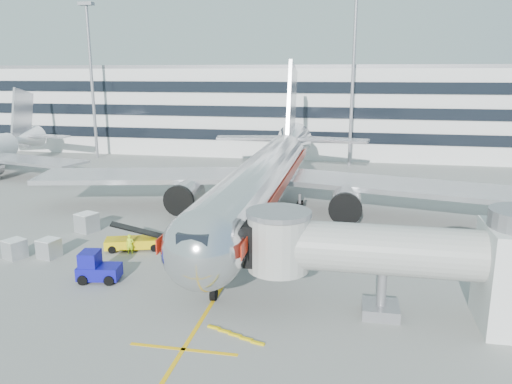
% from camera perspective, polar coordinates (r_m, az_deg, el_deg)
% --- Properties ---
extents(ground, '(180.00, 180.00, 0.00)m').
position_cam_1_polar(ground, '(40.29, -1.74, -7.40)').
color(ground, gray).
rests_on(ground, ground).
extents(lead_in_line, '(0.25, 70.00, 0.01)m').
position_cam_1_polar(lead_in_line, '(49.57, 0.81, -3.35)').
color(lead_in_line, '#FDB70D').
rests_on(lead_in_line, ground).
extents(stop_bar, '(6.00, 0.25, 0.01)m').
position_cam_1_polar(stop_bar, '(28.14, -8.32, -17.37)').
color(stop_bar, '#FDB70D').
rests_on(stop_bar, ground).
extents(main_jet, '(50.95, 48.70, 16.06)m').
position_cam_1_polar(main_jet, '(50.17, 1.18, 1.84)').
color(main_jet, silver).
rests_on(main_jet, ground).
extents(jet_bridge, '(17.80, 4.50, 7.00)m').
position_cam_1_polar(jet_bridge, '(30.79, 17.55, -7.10)').
color(jet_bridge, silver).
rests_on(jet_bridge, ground).
extents(terminal, '(150.00, 24.25, 15.60)m').
position_cam_1_polar(terminal, '(95.24, 6.03, 9.48)').
color(terminal, silver).
rests_on(terminal, ground).
extents(light_mast_west, '(2.40, 1.20, 25.45)m').
position_cam_1_polar(light_mast_west, '(89.86, -18.35, 13.17)').
color(light_mast_west, gray).
rests_on(light_mast_west, ground).
extents(light_mast_centre, '(2.40, 1.20, 25.45)m').
position_cam_1_polar(light_mast_centre, '(78.70, 11.06, 13.63)').
color(light_mast_centre, gray).
rests_on(light_mast_centre, ground).
extents(belt_loader, '(5.03, 3.07, 2.36)m').
position_cam_1_polar(belt_loader, '(42.92, -13.76, -5.52)').
color(belt_loader, '#DBB809').
rests_on(belt_loader, ground).
extents(baggage_tug, '(3.10, 2.22, 2.16)m').
position_cam_1_polar(baggage_tug, '(37.31, -17.77, -8.27)').
color(baggage_tug, '#0D0C8B').
rests_on(baggage_tug, ground).
extents(cargo_container_left, '(1.86, 1.86, 1.52)m').
position_cam_1_polar(cargo_container_left, '(44.13, -25.85, -5.86)').
color(cargo_container_left, '#B0B3B8').
rests_on(cargo_container_left, ground).
extents(cargo_container_right, '(2.09, 2.09, 1.74)m').
position_cam_1_polar(cargo_container_right, '(48.76, -18.77, -3.31)').
color(cargo_container_right, '#B0B3B8').
rests_on(cargo_container_right, ground).
extents(cargo_container_front, '(1.70, 1.70, 1.52)m').
position_cam_1_polar(cargo_container_front, '(43.18, -22.59, -5.95)').
color(cargo_container_front, '#B0B3B8').
rests_on(cargo_container_front, ground).
extents(ramp_worker, '(0.68, 0.54, 1.65)m').
position_cam_1_polar(ramp_worker, '(41.88, -14.21, -5.81)').
color(ramp_worker, '#CBF71A').
rests_on(ramp_worker, ground).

